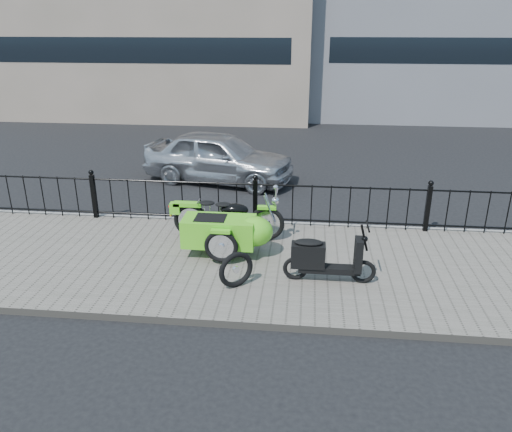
# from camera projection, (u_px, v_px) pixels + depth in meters

# --- Properties ---
(ground) EXTENTS (120.00, 120.00, 0.00)m
(ground) POSITION_uv_depth(u_px,v_px,m) (248.00, 256.00, 9.41)
(ground) COLOR black
(ground) RESTS_ON ground
(sidewalk) EXTENTS (30.00, 3.80, 0.12)m
(sidewalk) POSITION_uv_depth(u_px,v_px,m) (244.00, 265.00, 8.93)
(sidewalk) COLOR #676257
(sidewalk) RESTS_ON ground
(curb) EXTENTS (30.00, 0.10, 0.12)m
(curb) POSITION_uv_depth(u_px,v_px,m) (256.00, 224.00, 10.72)
(curb) COLOR gray
(curb) RESTS_ON ground
(iron_fence) EXTENTS (14.11, 0.11, 1.08)m
(iron_fence) POSITION_uv_depth(u_px,v_px,m) (255.00, 203.00, 10.40)
(iron_fence) COLOR black
(iron_fence) RESTS_ON sidewalk
(motorcycle_sidecar) EXTENTS (2.28, 1.48, 0.98)m
(motorcycle_sidecar) POSITION_uv_depth(u_px,v_px,m) (230.00, 228.00, 9.12)
(motorcycle_sidecar) COLOR black
(motorcycle_sidecar) RESTS_ON sidewalk
(scooter) EXTENTS (1.52, 0.44, 1.03)m
(scooter) POSITION_uv_depth(u_px,v_px,m) (323.00, 259.00, 8.12)
(scooter) COLOR black
(scooter) RESTS_ON sidewalk
(spare_tire) EXTENTS (0.54, 0.44, 0.61)m
(spare_tire) POSITION_uv_depth(u_px,v_px,m) (236.00, 270.00, 7.97)
(spare_tire) COLOR black
(spare_tire) RESTS_ON sidewalk
(sedan_car) EXTENTS (4.31, 2.48, 1.38)m
(sedan_car) POSITION_uv_depth(u_px,v_px,m) (219.00, 157.00, 13.48)
(sedan_car) COLOR #BABCC2
(sedan_car) RESTS_ON ground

